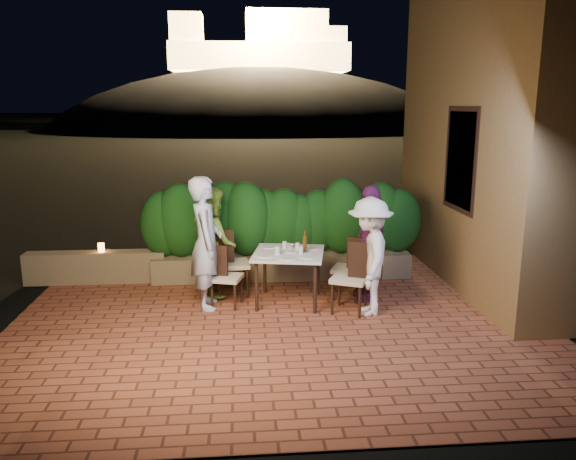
{
  "coord_description": "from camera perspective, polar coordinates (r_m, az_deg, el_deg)",
  "views": [
    {
      "loc": [
        -0.47,
        -6.58,
        2.79
      ],
      "look_at": [
        0.2,
        1.19,
        1.05
      ],
      "focal_mm": 35.0,
      "sensor_mm": 36.0,
      "label": 1
    }
  ],
  "objects": [
    {
      "name": "building_wall",
      "position": [
        9.5,
        20.79,
        10.04
      ],
      "size": [
        1.6,
        5.0,
        5.0
      ],
      "primitive_type": "cube",
      "color": "olive",
      "rests_on": "ground"
    },
    {
      "name": "plate_se",
      "position": [
        8.17,
        2.46,
        -1.84
      ],
      "size": [
        0.23,
        0.23,
        0.01
      ],
      "primitive_type": "cylinder",
      "color": "white",
      "rests_on": "dining_table"
    },
    {
      "name": "glass_nw",
      "position": [
        7.82,
        -1.1,
        -2.08
      ],
      "size": [
        0.07,
        0.07,
        0.12
      ],
      "primitive_type": "cylinder",
      "color": "silver",
      "rests_on": "dining_table"
    },
    {
      "name": "planter",
      "position": [
        9.27,
        -0.57,
        -3.63
      ],
      "size": [
        4.2,
        0.55,
        0.4
      ],
      "primitive_type": "cube",
      "color": "#75664A",
      "rests_on": "ground"
    },
    {
      "name": "hedge",
      "position": [
        9.09,
        -0.58,
        0.91
      ],
      "size": [
        4.0,
        0.7,
        1.1
      ],
      "primitive_type": null,
      "color": "#134213",
      "rests_on": "planter"
    },
    {
      "name": "plate_ne",
      "position": [
        7.7,
        1.95,
        -2.75
      ],
      "size": [
        0.21,
        0.21,
        0.01
      ],
      "primitive_type": "cylinder",
      "color": "white",
      "rests_on": "dining_table"
    },
    {
      "name": "chair_left_front",
      "position": [
        7.96,
        -6.26,
        -4.69
      ],
      "size": [
        0.5,
        0.5,
        0.87
      ],
      "primitive_type": null,
      "rotation": [
        0.0,
        0.0,
        -0.29
      ],
      "color": "black",
      "rests_on": "ground"
    },
    {
      "name": "parapet_lamp",
      "position": [
        9.42,
        -18.45,
        -1.71
      ],
      "size": [
        0.1,
        0.1,
        0.14
      ],
      "primitive_type": "cylinder",
      "color": "orange",
      "rests_on": "parapet"
    },
    {
      "name": "plate_centre",
      "position": [
        7.98,
        0.34,
        -2.19
      ],
      "size": [
        0.2,
        0.2,
        0.01
      ],
      "primitive_type": "cylinder",
      "color": "white",
      "rests_on": "dining_table"
    },
    {
      "name": "parapet",
      "position": [
        9.52,
        -18.92,
        -3.58
      ],
      "size": [
        2.2,
        0.3,
        0.5
      ],
      "primitive_type": "cube",
      "color": "#75664A",
      "rests_on": "ground"
    },
    {
      "name": "bowl",
      "position": [
        8.23,
        0.01,
        -1.62
      ],
      "size": [
        0.24,
        0.24,
        0.04
      ],
      "primitive_type": "imported",
      "rotation": [
        0.0,
        0.0,
        -0.59
      ],
      "color": "white",
      "rests_on": "dining_table"
    },
    {
      "name": "glass_ne",
      "position": [
        7.86,
        1.33,
        -2.05
      ],
      "size": [
        0.06,
        0.06,
        0.11
      ],
      "primitive_type": "cylinder",
      "color": "silver",
      "rests_on": "dining_table"
    },
    {
      "name": "diner_green",
      "position": [
        8.4,
        -7.54,
        -1.14
      ],
      "size": [
        0.78,
        0.91,
        1.63
      ],
      "primitive_type": "imported",
      "rotation": [
        0.0,
        0.0,
        1.81
      ],
      "color": "#82B739",
      "rests_on": "ground"
    },
    {
      "name": "plate_front",
      "position": [
        7.62,
        -0.06,
        -2.9
      ],
      "size": [
        0.22,
        0.22,
        0.01
      ],
      "primitive_type": "cylinder",
      "color": "white",
      "rests_on": "dining_table"
    },
    {
      "name": "chair_left_back",
      "position": [
        8.4,
        -5.62,
        -3.29
      ],
      "size": [
        0.51,
        0.51,
        1.0
      ],
      "primitive_type": null,
      "rotation": [
        0.0,
        0.0,
        0.1
      ],
      "color": "black",
      "rests_on": "ground"
    },
    {
      "name": "glass_se",
      "position": [
        8.05,
        0.97,
        -1.68
      ],
      "size": [
        0.06,
        0.06,
        0.11
      ],
      "primitive_type": "cylinder",
      "color": "silver",
      "rests_on": "dining_table"
    },
    {
      "name": "terrace_floor",
      "position": [
        7.65,
        -1.04,
        -9.41
      ],
      "size": [
        7.0,
        6.0,
        0.15
      ],
      "primitive_type": "cube",
      "color": "brown",
      "rests_on": "ground"
    },
    {
      "name": "ground",
      "position": [
        7.17,
        -0.77,
        -10.5
      ],
      "size": [
        400.0,
        400.0,
        0.0
      ],
      "primitive_type": "plane",
      "color": "black",
      "rests_on": "ground"
    },
    {
      "name": "hill",
      "position": [
        66.97,
        -2.81,
        6.77
      ],
      "size": [
        52.0,
        40.0,
        22.0
      ],
      "primitive_type": "ellipsoid",
      "color": "black",
      "rests_on": "ground"
    },
    {
      "name": "dining_table",
      "position": [
        8.06,
        0.06,
        -4.84
      ],
      "size": [
        1.14,
        1.14,
        0.75
      ],
      "primitive_type": null,
      "rotation": [
        0.0,
        0.0,
        -0.19
      ],
      "color": "white",
      "rests_on": "ground"
    },
    {
      "name": "chair_right_back",
      "position": [
        8.26,
        6.13,
        -3.83
      ],
      "size": [
        0.57,
        0.57,
        0.93
      ],
      "primitive_type": null,
      "rotation": [
        0.0,
        0.0,
        2.73
      ],
      "color": "black",
      "rests_on": "ground"
    },
    {
      "name": "diner_blue",
      "position": [
        7.83,
        -8.34,
        -1.31
      ],
      "size": [
        0.49,
        0.7,
        1.85
      ],
      "primitive_type": "imported",
      "rotation": [
        0.0,
        0.0,
        1.64
      ],
      "color": "silver",
      "rests_on": "ground"
    },
    {
      "name": "beer_bottle",
      "position": [
        7.93,
        1.73,
        -1.16
      ],
      "size": [
        0.06,
        0.06,
        0.31
      ],
      "primitive_type": null,
      "color": "#54330E",
      "rests_on": "dining_table"
    },
    {
      "name": "diner_white",
      "position": [
        7.61,
        8.28,
        -2.69
      ],
      "size": [
        0.76,
        1.12,
        1.61
      ],
      "primitive_type": "imported",
      "rotation": [
        0.0,
        0.0,
        -1.74
      ],
      "color": "white",
      "rests_on": "ground"
    },
    {
      "name": "chair_right_front",
      "position": [
        7.72,
        6.29,
        -4.76
      ],
      "size": [
        0.61,
        0.61,
        1.0
      ],
      "primitive_type": null,
      "rotation": [
        0.0,
        0.0,
        2.71
      ],
      "color": "black",
      "rests_on": "ground"
    },
    {
      "name": "plate_sw",
      "position": [
        8.22,
        -1.84,
        -1.75
      ],
      "size": [
        0.2,
        0.2,
        0.01
      ],
      "primitive_type": "cylinder",
      "color": "white",
      "rests_on": "dining_table"
    },
    {
      "name": "fortress",
      "position": [
        67.07,
        -2.95,
        19.19
      ],
      "size": [
        26.0,
        8.0,
        8.0
      ],
      "primitive_type": null,
      "color": "#FFCC7A",
      "rests_on": "hill"
    },
    {
      "name": "diner_purple",
      "position": [
        8.2,
        8.33,
        -1.29
      ],
      "size": [
        0.45,
        1.0,
        1.69
      ],
      "primitive_type": "imported",
      "rotation": [
        0.0,
        0.0,
        -1.53
      ],
      "color": "#6C2462",
      "rests_on": "ground"
    },
    {
      "name": "plate_nw",
      "position": [
        7.76,
        -2.34,
        -2.62
      ],
      "size": [
        0.23,
        0.23,
        0.01
      ],
      "primitive_type": "cylinder",
      "color": "white",
      "rests_on": "dining_table"
    },
    {
      "name": "window_pane",
      "position": [
        8.76,
        17.3,
        6.85
      ],
      "size": [
        0.08,
        1.0,
        1.4
      ],
      "primitive_type": "cube",
      "color": "black",
      "rests_on": "building_wall"
    },
    {
      "name": "glass_sw",
      "position": [
        8.14,
        -0.36,
        -1.54
      ],
      "size": [
        0.06,
        0.06,
        0.11
      ],
      "primitive_type": "cylinder",
      "color": "silver",
      "rests_on": "dining_table"
    },
    {
      "name": "window_frame",
      "position": [
        8.75,
        17.24,
        6.85
      ],
      "size": [
        0.06,
        1.15,
        1.55
      ],
      "primitive_type": "cube",
      "color": "black",
      "rests_on": "building_wall"
    }
  ]
}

